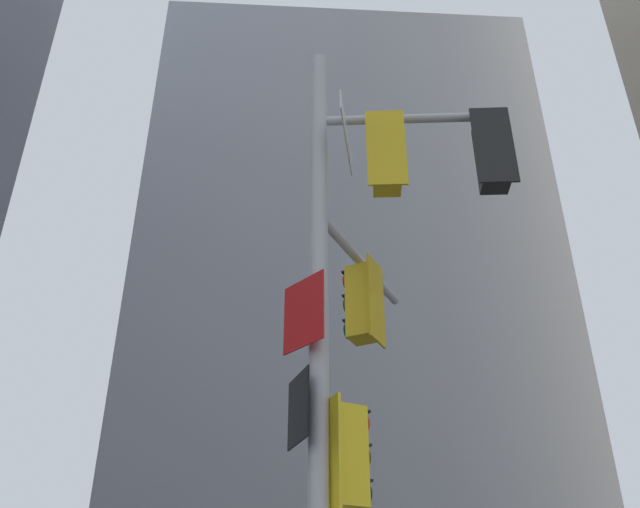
% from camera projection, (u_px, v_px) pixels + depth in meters
% --- Properties ---
extents(building_mid_block, '(17.70, 17.70, 29.58)m').
position_uv_depth(building_mid_block, '(337.00, 354.00, 35.36)').
color(building_mid_block, '#9399A3').
rests_on(building_mid_block, ground).
extents(signal_pole_assembly, '(2.75, 2.95, 8.49)m').
position_uv_depth(signal_pole_assembly, '(367.00, 294.00, 8.05)').
color(signal_pole_assembly, '#B2B2B5').
rests_on(signal_pole_assembly, ground).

